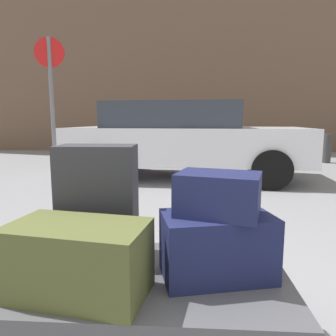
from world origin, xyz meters
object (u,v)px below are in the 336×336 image
at_px(luggage_cart, 153,287).
at_px(suitcase_charcoal_front_left, 98,201).
at_px(duffel_bag_navy_topmost_pile, 218,194).
at_px(bollard_kerb_near, 271,148).
at_px(parked_car, 183,138).
at_px(duffel_bag_navy_center, 217,245).
at_px(duffel_bag_olive_rear_right, 78,259).
at_px(no_parking_sign, 52,95).
at_px(bollard_kerb_mid, 327,148).

bearing_deg(luggage_cart, suitcase_charcoal_front_left, 147.87).
distance_m(luggage_cart, duffel_bag_navy_topmost_pile, 0.57).
xyz_separation_m(duffel_bag_navy_topmost_pile, bollard_kerb_near, (2.03, 6.86, -0.38)).
bearing_deg(bollard_kerb_near, parked_car, -133.82).
xyz_separation_m(suitcase_charcoal_front_left, bollard_kerb_near, (2.66, 6.66, -0.28)).
xyz_separation_m(duffel_bag_navy_center, duffel_bag_navy_topmost_pile, (0.00, 0.00, 0.26)).
height_order(duffel_bag_navy_center, duffel_bag_olive_rear_right, duffel_bag_olive_rear_right).
relative_size(luggage_cart, no_parking_sign, 0.54).
xyz_separation_m(luggage_cart, no_parking_sign, (-2.18, 3.95, 1.26)).
distance_m(luggage_cart, bollard_kerb_mid, 7.82).
relative_size(duffel_bag_olive_rear_right, bollard_kerb_near, 0.80).
bearing_deg(luggage_cart, duffel_bag_navy_center, 0.40).
bearing_deg(parked_car, luggage_cart, -91.06).
xyz_separation_m(luggage_cart, duffel_bag_navy_topmost_pile, (0.31, 0.00, 0.48)).
bearing_deg(bollard_kerb_near, duffel_bag_olive_rear_right, -110.53).
distance_m(duffel_bag_olive_rear_right, parked_car, 4.73).
xyz_separation_m(duffel_bag_navy_center, no_parking_sign, (-2.50, 3.95, 1.03)).
height_order(suitcase_charcoal_front_left, duffel_bag_navy_topmost_pile, suitcase_charcoal_front_left).
relative_size(duffel_bag_navy_center, parked_car, 0.12).
height_order(duffel_bag_navy_topmost_pile, no_parking_sign, no_parking_sign).
bearing_deg(duffel_bag_navy_center, luggage_cart, 167.42).
relative_size(duffel_bag_navy_center, bollard_kerb_near, 0.70).
bearing_deg(duffel_bag_olive_rear_right, parked_car, 94.68).
height_order(bollard_kerb_mid, no_parking_sign, no_parking_sign).
xyz_separation_m(duffel_bag_navy_center, parked_car, (-0.23, 4.51, 0.26)).
distance_m(luggage_cart, suitcase_charcoal_front_left, 0.54).
distance_m(duffel_bag_navy_center, suitcase_charcoal_front_left, 0.69).
xyz_separation_m(bollard_kerb_near, no_parking_sign, (-4.52, -2.91, 1.16)).
xyz_separation_m(duffel_bag_olive_rear_right, bollard_kerb_near, (2.64, 7.06, -0.13)).
height_order(luggage_cart, bollard_kerb_near, bollard_kerb_near).
relative_size(luggage_cart, suitcase_charcoal_front_left, 2.13).
relative_size(suitcase_charcoal_front_left, parked_car, 0.14).
bearing_deg(duffel_bag_olive_rear_right, suitcase_charcoal_front_left, 102.44).
xyz_separation_m(suitcase_charcoal_front_left, duffel_bag_navy_topmost_pile, (0.64, -0.20, 0.10)).
xyz_separation_m(luggage_cart, parked_car, (0.08, 4.51, 0.49)).
bearing_deg(bollard_kerb_mid, parked_car, -147.36).
height_order(parked_car, no_parking_sign, no_parking_sign).
bearing_deg(duffel_bag_navy_center, no_parking_sign, 109.32).
height_order(duffel_bag_navy_topmost_pile, bollard_kerb_near, duffel_bag_navy_topmost_pile).
distance_m(suitcase_charcoal_front_left, duffel_bag_navy_topmost_pile, 0.68).
bearing_deg(duffel_bag_olive_rear_right, luggage_cart, 42.24).
relative_size(duffel_bag_navy_center, duffel_bag_olive_rear_right, 0.88).
bearing_deg(bollard_kerb_near, duffel_bag_navy_center, -106.47).
bearing_deg(duffel_bag_navy_topmost_pile, suitcase_charcoal_front_left, 178.26).
relative_size(luggage_cart, bollard_kerb_mid, 1.79).
relative_size(parked_car, no_parking_sign, 1.78).
distance_m(duffel_bag_olive_rear_right, bollard_kerb_near, 7.54).
distance_m(luggage_cart, bollard_kerb_near, 7.25).
height_order(duffel_bag_olive_rear_right, parked_car, parked_car).
distance_m(duffel_bag_navy_topmost_pile, bollard_kerb_near, 7.16).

